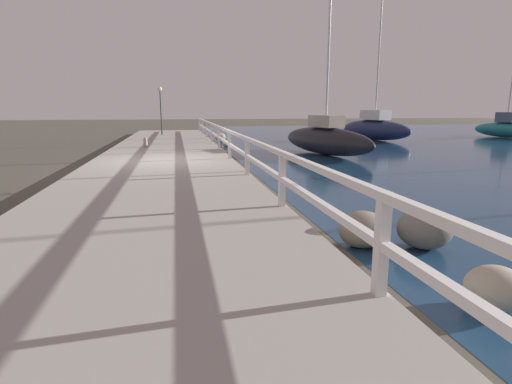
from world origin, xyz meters
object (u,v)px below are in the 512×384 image
mooring_bollard (146,142)px  sailboat_teal (506,128)px  dock_lamp (160,99)px  sailboat_navy (375,128)px  sailboat_black (325,139)px

mooring_bollard → sailboat_teal: bearing=13.4°
dock_lamp → sailboat_teal: 22.05m
dock_lamp → mooring_bollard: bearing=-93.0°
dock_lamp → sailboat_teal: (21.82, -2.61, -1.78)m
dock_lamp → sailboat_navy: size_ratio=0.35×
mooring_bollard → sailboat_navy: 13.86m
mooring_bollard → sailboat_navy: bearing=21.6°
sailboat_black → sailboat_navy: (5.71, 6.86, 0.07)m
sailboat_teal → sailboat_black: size_ratio=0.91×
sailboat_teal → dock_lamp: bearing=162.8°
sailboat_navy → dock_lamp: bearing=153.8°
mooring_bollard → dock_lamp: size_ratio=0.14×
mooring_bollard → sailboat_teal: 22.86m
mooring_bollard → sailboat_black: 7.39m
sailboat_black → sailboat_navy: sailboat_navy is taller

